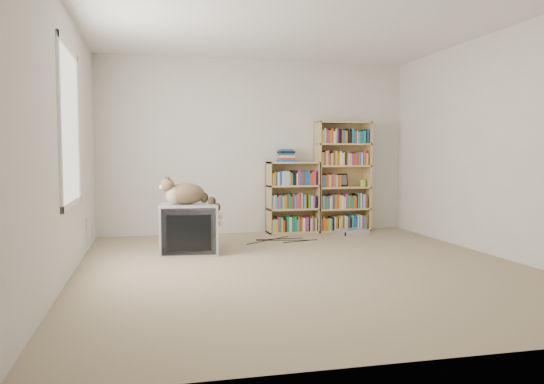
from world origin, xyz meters
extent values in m
cube|color=tan|center=(0.00, 0.00, 0.00)|extent=(4.50, 5.00, 0.01)
cube|color=silver|center=(0.00, 2.50, 1.25)|extent=(4.50, 0.02, 2.50)
cube|color=silver|center=(0.00, -2.50, 1.25)|extent=(4.50, 0.02, 2.50)
cube|color=silver|center=(-2.25, 0.00, 1.25)|extent=(0.02, 5.00, 2.50)
cube|color=silver|center=(2.25, 0.00, 1.25)|extent=(0.02, 5.00, 2.50)
cube|color=white|center=(0.00, 0.00, 2.50)|extent=(4.50, 5.00, 0.02)
cube|color=white|center=(-2.24, 0.20, 1.40)|extent=(0.02, 1.22, 1.52)
cube|color=#A3A3A6|center=(-1.08, 1.07, 0.28)|extent=(0.70, 0.65, 0.57)
cube|color=black|center=(-1.11, 0.79, 0.28)|extent=(0.60, 0.08, 0.52)
cube|color=black|center=(-1.11, 0.77, 0.27)|extent=(0.48, 0.06, 0.40)
cube|color=black|center=(-1.07, 1.19, 0.27)|extent=(0.42, 0.36, 0.34)
ellipsoid|color=#352515|center=(-1.12, 1.03, 0.69)|extent=(0.50, 0.39, 0.25)
ellipsoid|color=#352515|center=(-1.01, 1.06, 0.68)|extent=(0.25, 0.26, 0.18)
ellipsoid|color=tan|center=(-1.26, 0.98, 0.68)|extent=(0.21, 0.21, 0.20)
ellipsoid|color=#352515|center=(-1.33, 0.97, 0.79)|extent=(0.19, 0.18, 0.15)
sphere|color=beige|center=(-1.38, 0.96, 0.77)|extent=(0.07, 0.07, 0.06)
cone|color=black|center=(-1.31, 0.94, 0.86)|extent=(0.07, 0.08, 0.08)
cone|color=black|center=(-1.33, 1.03, 0.86)|extent=(0.07, 0.08, 0.08)
cube|color=tan|center=(0.89, 2.34, 0.81)|extent=(0.02, 0.30, 1.62)
cube|color=tan|center=(1.67, 2.34, 0.81)|extent=(0.02, 0.30, 1.62)
cube|color=tan|center=(1.28, 2.48, 0.81)|extent=(0.81, 0.03, 1.62)
cube|color=tan|center=(1.28, 2.34, 1.61)|extent=(0.81, 0.30, 0.02)
cube|color=tan|center=(1.28, 2.34, 0.01)|extent=(0.81, 0.30, 0.03)
cube|color=tan|center=(1.28, 2.34, 0.33)|extent=(0.81, 0.30, 0.03)
cube|color=tan|center=(1.28, 2.34, 0.65)|extent=(0.81, 0.30, 0.02)
cube|color=tan|center=(1.28, 2.34, 0.97)|extent=(0.81, 0.30, 0.02)
cube|color=tan|center=(1.28, 2.34, 1.29)|extent=(0.81, 0.30, 0.02)
cube|color=red|center=(1.28, 2.34, 0.12)|extent=(0.73, 0.24, 0.19)
cube|color=#1851A1|center=(1.28, 2.34, 0.44)|extent=(0.73, 0.24, 0.19)
cube|color=#157B4D|center=(1.28, 2.34, 0.76)|extent=(0.73, 0.24, 0.19)
cube|color=#F0DEC6|center=(1.28, 2.34, 1.08)|extent=(0.73, 0.24, 0.19)
cube|color=black|center=(1.28, 2.34, 1.40)|extent=(0.73, 0.24, 0.19)
cube|color=tan|center=(0.15, 2.34, 0.52)|extent=(0.03, 0.30, 1.03)
cube|color=tan|center=(0.88, 2.34, 0.52)|extent=(0.02, 0.30, 1.03)
cube|color=tan|center=(0.51, 2.48, 0.52)|extent=(0.75, 0.03, 1.03)
cube|color=tan|center=(0.51, 2.34, 1.02)|extent=(0.75, 0.30, 0.02)
cube|color=tan|center=(0.51, 2.34, 0.01)|extent=(0.75, 0.30, 0.03)
cube|color=tan|center=(0.51, 2.34, 0.35)|extent=(0.75, 0.30, 0.03)
cube|color=tan|center=(0.51, 2.34, 0.69)|extent=(0.75, 0.30, 0.02)
cube|color=red|center=(0.51, 2.34, 0.12)|extent=(0.67, 0.24, 0.19)
cube|color=#1851A1|center=(0.51, 2.34, 0.46)|extent=(0.67, 0.24, 0.19)
cube|color=#157B4D|center=(0.51, 2.34, 0.79)|extent=(0.67, 0.24, 0.19)
cube|color=red|center=(0.42, 2.36, 1.13)|extent=(0.22, 0.28, 0.18)
cylinder|color=#90CA39|center=(1.60, 2.34, 0.71)|extent=(0.09, 0.09, 0.10)
cube|color=black|center=(1.32, 2.44, 0.76)|extent=(0.14, 0.05, 0.19)
cube|color=silver|center=(1.27, 1.89, 0.04)|extent=(0.43, 0.34, 0.09)
cube|color=silver|center=(-2.24, 1.42, 0.32)|extent=(0.01, 0.08, 0.13)
camera|label=1|loc=(-1.51, -5.09, 1.13)|focal=35.00mm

